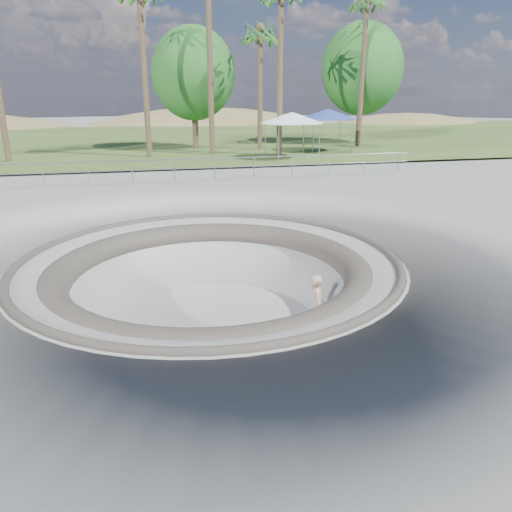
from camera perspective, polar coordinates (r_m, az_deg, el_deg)
The scene contains 13 objects.
ground at distance 13.46m, azimuth -5.37°, elevation -0.46°, with size 180.00×180.00×0.00m, color #A4A5A0.
skate_bowl at distance 14.15m, azimuth -5.15°, elevation -7.49°, with size 14.00×14.00×4.10m.
grass_strip at distance 46.85m, azimuth -11.37°, elevation 12.95°, with size 180.00×36.00×0.12m.
distant_hills at distance 70.94m, azimuth -8.70°, elevation 8.91°, with size 103.20×45.00×28.60m.
safety_railing at distance 24.96m, azimuth -9.34°, elevation 9.73°, with size 25.00×0.06×1.03m.
skateboard at distance 13.52m, azimuth 6.82°, elevation -8.87°, with size 0.83×0.38×0.08m.
skater at distance 13.16m, azimuth 6.96°, elevation -5.60°, with size 0.60×0.40×1.65m, color tan.
canopy_white at distance 32.11m, azimuth 4.14°, elevation 15.47°, with size 5.57×5.57×2.82m.
canopy_blue at distance 36.34m, azimuth 8.21°, elevation 15.76°, with size 5.70×5.70×2.89m.
palm_d at distance 37.22m, azimuth 0.47°, elevation 23.87°, with size 2.60×2.60×9.03m.
palm_f at distance 40.35m, azimuth 12.53°, elevation 26.20°, with size 2.60×2.60×11.43m.
bushy_tree_mid at distance 38.05m, azimuth -7.18°, elevation 19.96°, with size 5.95×5.41×8.59m.
bushy_tree_right at distance 43.05m, azimuth 12.05°, elevation 20.19°, with size 6.52×5.93×9.40m.
Camera 1 is at (-1.66, -12.64, 4.31)m, focal length 35.00 mm.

